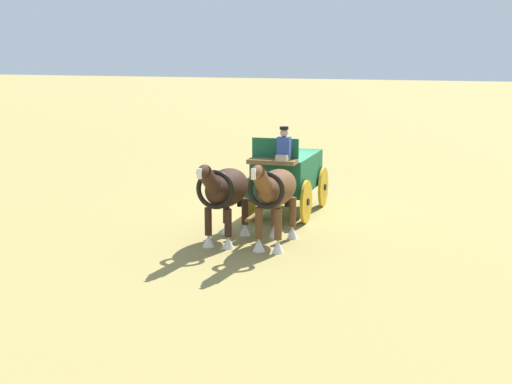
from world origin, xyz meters
name	(u,v)px	position (x,y,z in m)	size (l,w,h in m)	color
ground_plane	(288,212)	(0.00, 0.00, 0.00)	(220.00, 220.00, 0.00)	#9E8C4C
show_wagon	(287,174)	(0.14, 0.02, 1.20)	(5.97, 2.11, 2.78)	#195B38
draft_horse_near	(275,191)	(3.76, 1.03, 1.39)	(3.11, 1.09, 2.27)	brown
draft_horse_off	(225,190)	(3.88, -0.27, 1.34)	(3.00, 1.14, 2.21)	#331E14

